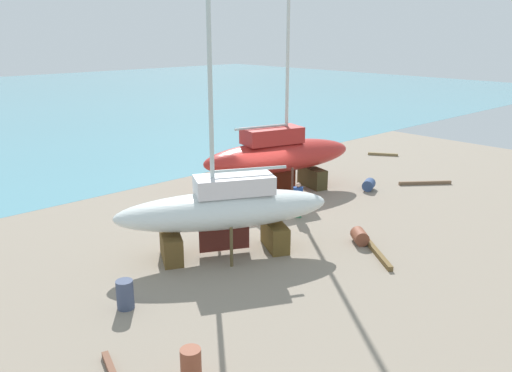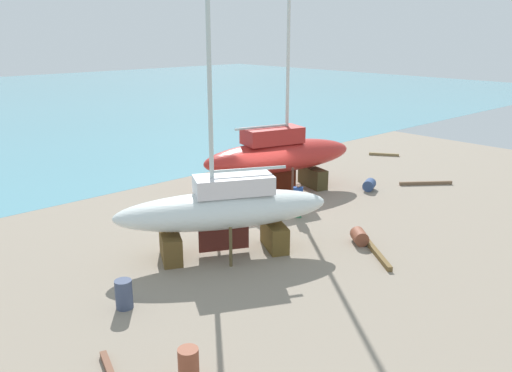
# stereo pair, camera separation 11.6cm
# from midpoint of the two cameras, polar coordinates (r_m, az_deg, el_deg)

# --- Properties ---
(ground_plane) EXTENTS (42.84, 42.84, 0.00)m
(ground_plane) POSITION_cam_midpoint_polar(r_m,az_deg,el_deg) (23.92, 8.20, -3.98)
(ground_plane) COLOR gray
(sailboat_far_slipway) EXTENTS (8.28, 5.65, 14.00)m
(sailboat_far_slipway) POSITION_cam_midpoint_polar(r_m,az_deg,el_deg) (19.90, -3.31, -2.49)
(sailboat_far_slipway) COLOR brown
(sailboat_far_slipway) RESTS_ON ground
(sailboat_small_center) EXTENTS (8.94, 4.59, 14.90)m
(sailboat_small_center) POSITION_cam_midpoint_polar(r_m,az_deg,el_deg) (27.65, 2.63, 3.37)
(sailboat_small_center) COLOR #42381E
(sailboat_small_center) RESTS_ON ground
(worker) EXTENTS (0.47, 0.49, 1.67)m
(worker) POSITION_cam_midpoint_polar(r_m,az_deg,el_deg) (24.15, 4.73, -1.48)
(worker) COLOR #33784F
(worker) RESTS_ON ground
(barrel_blue_faded) EXTENTS (0.64, 0.64, 0.90)m
(barrel_blue_faded) POSITION_cam_midpoint_polar(r_m,az_deg,el_deg) (13.68, -7.10, -18.77)
(barrel_blue_faded) COLOR brown
(barrel_blue_faded) RESTS_ON ground
(barrel_tipped_left) EXTENTS (0.97, 1.01, 0.59)m
(barrel_tipped_left) POSITION_cam_midpoint_polar(r_m,az_deg,el_deg) (21.78, 11.34, -5.41)
(barrel_tipped_left) COLOR brown
(barrel_tipped_left) RESTS_ON ground
(barrel_rust_mid) EXTENTS (0.59, 0.59, 0.93)m
(barrel_rust_mid) POSITION_cam_midpoint_polar(r_m,az_deg,el_deg) (17.09, -13.99, -11.35)
(barrel_rust_mid) COLOR #3D4863
(barrel_rust_mid) RESTS_ON ground
(barrel_tar_black) EXTENTS (0.96, 0.87, 0.60)m
(barrel_tar_black) POSITION_cam_midpoint_polar(r_m,az_deg,el_deg) (29.01, 12.34, 0.12)
(barrel_tar_black) COLOR #324874
(barrel_tar_black) RESTS_ON ground
(timber_plank_far) EXTENTS (1.30, 1.79, 0.17)m
(timber_plank_far) POSITION_cam_midpoint_polar(r_m,az_deg,el_deg) (37.38, 13.84, 3.36)
(timber_plank_far) COLOR olive
(timber_plank_far) RESTS_ON ground
(timber_short_cross) EXTENTS (2.47, 1.97, 0.19)m
(timber_short_cross) POSITION_cam_midpoint_polar(r_m,az_deg,el_deg) (30.92, 18.10, 0.30)
(timber_short_cross) COLOR brown
(timber_short_cross) RESTS_ON ground
(timber_plank_near) EXTENTS (1.80, 2.36, 0.19)m
(timber_plank_near) POSITION_cam_midpoint_polar(r_m,az_deg,el_deg) (20.81, 13.23, -7.20)
(timber_plank_near) COLOR brown
(timber_plank_near) RESTS_ON ground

